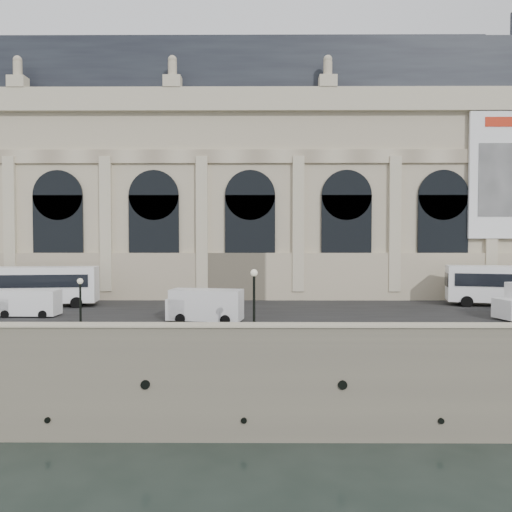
{
  "coord_description": "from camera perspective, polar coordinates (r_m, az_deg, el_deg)",
  "views": [
    {
      "loc": [
        -3.09,
        -30.01,
        12.48
      ],
      "look_at": [
        -3.39,
        22.0,
        10.67
      ],
      "focal_mm": 35.0,
      "sensor_mm": 36.0,
      "label": 1
    }
  ],
  "objects": [
    {
      "name": "museum",
      "position": [
        61.37,
        -2.4,
        8.77
      ],
      "size": [
        69.0,
        18.7,
        29.1
      ],
      "color": "#C2B695",
      "rests_on": "quay"
    },
    {
      "name": "parapet",
      "position": [
        31.32,
        6.06,
        -8.81
      ],
      "size": [
        160.0,
        1.4,
        1.21
      ],
      "color": "#7A735D",
      "rests_on": "quay"
    },
    {
      "name": "lamp_right",
      "position": [
        32.12,
        -0.23,
        -5.57
      ],
      "size": [
        0.46,
        0.46,
        4.52
      ],
      "color": "black",
      "rests_on": "quay"
    },
    {
      "name": "van_b",
      "position": [
        45.61,
        -24.86,
        -4.92
      ],
      "size": [
        5.04,
        2.16,
        2.23
      ],
      "color": "white",
      "rests_on": "quay"
    },
    {
      "name": "bus_left",
      "position": [
        51.68,
        -24.79,
        -3.01
      ],
      "size": [
        13.17,
        4.36,
        3.81
      ],
      "color": "white",
      "rests_on": "quay"
    },
    {
      "name": "ground",
      "position": [
        32.65,
        6.12,
        -20.49
      ],
      "size": [
        260.0,
        260.0,
        0.0
      ],
      "primitive_type": "plane",
      "color": "black",
      "rests_on": "ground"
    },
    {
      "name": "quay",
      "position": [
        65.77,
        3.03,
        -6.29
      ],
      "size": [
        160.0,
        70.0,
        6.0
      ],
      "primitive_type": "cube",
      "color": "#7A735D",
      "rests_on": "ground"
    },
    {
      "name": "lamp_left",
      "position": [
        35.05,
        -19.42,
        -5.59
      ],
      "size": [
        0.39,
        0.39,
        3.87
      ],
      "color": "black",
      "rests_on": "quay"
    },
    {
      "name": "street",
      "position": [
        44.59,
        4.32,
        -6.33
      ],
      "size": [
        160.0,
        24.0,
        0.06
      ],
      "primitive_type": "cube",
      "color": "#2D2D2D",
      "rests_on": "quay"
    },
    {
      "name": "van_c",
      "position": [
        39.1,
        -6.19,
        -5.63
      ],
      "size": [
        6.01,
        3.14,
        2.54
      ],
      "color": "silver",
      "rests_on": "quay"
    }
  ]
}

